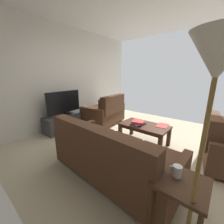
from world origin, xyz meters
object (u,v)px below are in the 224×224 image
(loveseat_near, at_px, (105,112))
(flat_tv, at_px, (64,103))
(tv_remote, at_px, (138,120))
(sofa_main, at_px, (110,155))
(coffee_table, at_px, (144,128))
(floor_lamp, at_px, (214,82))
(tv_stand, at_px, (66,122))
(end_table, at_px, (179,194))
(book_stack, at_px, (138,123))
(loose_magazine, at_px, (163,125))
(coffee_mug, at_px, (177,171))

(loveseat_near, distance_m, flat_tv, 1.24)
(tv_remote, bearing_deg, loveseat_near, -10.06)
(sofa_main, bearing_deg, coffee_table, -84.65)
(floor_lamp, height_order, tv_stand, floor_lamp)
(flat_tv, bearing_deg, sofa_main, 163.61)
(tv_stand, bearing_deg, tv_remote, -155.07)
(end_table, height_order, book_stack, end_table)
(coffee_table, relative_size, tv_remote, 6.78)
(coffee_table, xyz_separation_m, tv_stand, (2.06, 0.65, -0.15))
(tv_stand, bearing_deg, loose_magazine, -160.54)
(tv_remote, bearing_deg, loose_magazine, -179.13)
(loveseat_near, height_order, floor_lamp, floor_lamp)
(end_table, bearing_deg, coffee_mug, -38.07)
(tv_remote, distance_m, loose_magazine, 0.59)
(tv_stand, relative_size, flat_tv, 1.21)
(floor_lamp, xyz_separation_m, loose_magazine, (0.89, -1.87, -1.00))
(loose_magazine, bearing_deg, sofa_main, 76.04)
(coffee_table, relative_size, coffee_mug, 9.99)
(sofa_main, xyz_separation_m, coffee_mug, (-0.94, 0.19, 0.30))
(book_stack, height_order, tv_remote, book_stack)
(floor_lamp, bearing_deg, end_table, -54.94)
(sofa_main, height_order, end_table, sofa_main)
(floor_lamp, bearing_deg, tv_stand, -17.39)
(sofa_main, height_order, tv_remote, sofa_main)
(sofa_main, distance_m, tv_remote, 1.52)
(loose_magazine, bearing_deg, loveseat_near, -12.66)
(coffee_table, height_order, flat_tv, flat_tv)
(end_table, distance_m, book_stack, 1.87)
(floor_lamp, bearing_deg, coffee_table, -53.93)
(coffee_mug, bearing_deg, floor_lamp, 129.26)
(tv_stand, bearing_deg, end_table, 164.68)
(sofa_main, xyz_separation_m, loveseat_near, (1.64, -1.69, 0.02))
(sofa_main, distance_m, tv_stand, 2.27)
(coffee_mug, height_order, loose_magazine, coffee_mug)
(tv_stand, bearing_deg, loveseat_near, -116.87)
(sofa_main, relative_size, loveseat_near, 1.44)
(end_table, bearing_deg, coffee_table, -53.82)
(loveseat_near, xyz_separation_m, end_table, (-2.63, 1.92, 0.11))
(book_stack, bearing_deg, tv_remote, -58.76)
(sofa_main, distance_m, coffee_table, 1.29)
(tv_stand, relative_size, loose_magazine, 3.77)
(coffee_table, distance_m, flat_tv, 2.19)
(coffee_table, distance_m, book_stack, 0.17)
(coffee_table, bearing_deg, tv_stand, 17.48)
(book_stack, distance_m, loose_magazine, 0.51)
(loose_magazine, bearing_deg, flat_tv, 13.38)
(floor_lamp, xyz_separation_m, tv_stand, (3.28, -1.03, -1.22))
(flat_tv, xyz_separation_m, coffee_mug, (-3.11, 0.83, -0.10))
(coffee_table, height_order, tv_stand, coffee_table)
(sofa_main, xyz_separation_m, floor_lamp, (-1.10, 0.39, 1.08))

